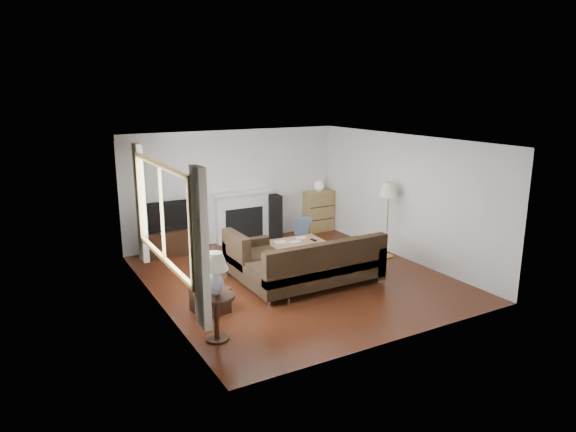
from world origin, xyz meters
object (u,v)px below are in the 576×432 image
tv_stand (169,242)px  sectional_sofa (316,264)px  coffee_table (293,252)px  floor_lamp (387,220)px  bookshelf (319,211)px  side_table (216,318)px

tv_stand → sectional_sofa: size_ratio=0.42×
coffee_table → floor_lamp: (1.85, -0.59, 0.55)m
sectional_sofa → floor_lamp: 2.27m
sectional_sofa → floor_lamp: (2.13, 0.68, 0.36)m
bookshelf → coffee_table: bearing=-134.2°
bookshelf → sectional_sofa: size_ratio=0.38×
floor_lamp → side_table: size_ratio=2.38×
coffee_table → tv_stand: bearing=141.2°
coffee_table → floor_lamp: size_ratio=0.75×
coffee_table → side_table: (-2.52, -2.26, 0.10)m
tv_stand → sectional_sofa: (1.70, -3.02, 0.15)m
coffee_table → side_table: bearing=-135.4°
sectional_sofa → floor_lamp: floor_lamp is taller
bookshelf → side_table: (-4.26, -4.05, -0.16)m
tv_stand → floor_lamp: (3.83, -2.34, 0.51)m
tv_stand → side_table: 4.04m
tv_stand → bookshelf: bearing=0.8°
bookshelf → coffee_table: size_ratio=0.84×
coffee_table → floor_lamp: bearing=-15.0°
floor_lamp → side_table: (-4.37, -1.66, -0.45)m
tv_stand → bookshelf: size_ratio=1.10×
side_table → bookshelf: bearing=43.6°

